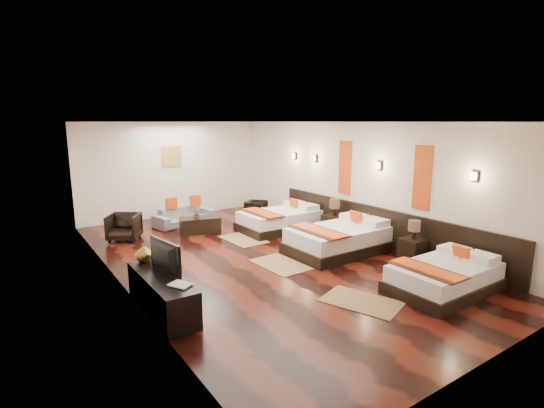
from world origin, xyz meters
TOP-DOWN VIEW (x-y plane):
  - floor at (0.00, 0.00)m, footprint 5.50×9.50m
  - ceiling at (0.00, 0.00)m, footprint 5.50×9.50m
  - back_wall at (0.00, 4.75)m, footprint 5.50×0.01m
  - left_wall at (-2.75, 0.00)m, footprint 0.01×9.50m
  - right_wall at (2.75, 0.00)m, footprint 0.01×9.50m
  - headboard_panel at (2.71, -0.80)m, footprint 0.08×6.60m
  - bed_near at (1.69, -3.22)m, footprint 1.90×1.19m
  - bed_mid at (1.70, -0.67)m, footprint 2.22×1.40m
  - bed_far at (1.70, 1.57)m, footprint 2.07×1.30m
  - nightstand_a at (2.44, -2.00)m, footprint 0.44×0.44m
  - nightstand_b at (2.44, 0.32)m, footprint 0.48×0.48m
  - jute_mat_near at (0.21, -2.76)m, footprint 1.12×1.39m
  - jute_mat_mid at (0.14, -0.63)m, footprint 0.79×1.23m
  - jute_mat_far at (0.42, 1.33)m, footprint 0.81×1.23m
  - tv_console at (-2.50, -1.27)m, footprint 0.50×1.80m
  - tv at (-2.45, -1.13)m, footprint 0.25×0.86m
  - book at (-2.50, -1.84)m, footprint 0.34×0.37m
  - figurine at (-2.50, -0.49)m, footprint 0.33×0.33m
  - sofa at (-0.17, 3.55)m, footprint 1.79×1.02m
  - armchair_left at (-1.96, 2.89)m, footprint 0.97×0.98m
  - armchair_right at (1.87, 3.03)m, footprint 0.81×0.81m
  - coffee_table at (-0.17, 2.50)m, footprint 1.09×0.74m
  - table_plant at (-0.26, 2.49)m, footprint 0.26×0.24m
  - orange_panel_a at (2.73, -1.90)m, footprint 0.04×0.40m
  - orange_panel_b at (2.73, 0.30)m, footprint 0.04×0.40m
  - sconce_near at (2.70, -3.00)m, footprint 0.07×0.12m
  - sconce_mid at (2.70, -0.80)m, footprint 0.07×0.12m
  - sconce_far at (2.70, 1.40)m, footprint 0.07×0.12m
  - sconce_lounge at (2.70, 2.30)m, footprint 0.07×0.12m
  - gold_artwork at (0.00, 4.73)m, footprint 0.60×0.04m

SIDE VIEW (x-z plane):
  - floor at x=0.00m, z-range -0.01..0.01m
  - jute_mat_near at x=0.21m, z-range 0.00..0.01m
  - jute_mat_mid at x=0.14m, z-range 0.00..0.01m
  - jute_mat_far at x=0.42m, z-range 0.00..0.01m
  - coffee_table at x=-0.17m, z-range 0.00..0.40m
  - sofa at x=-0.17m, z-range 0.00..0.49m
  - bed_near at x=1.69m, z-range -0.11..0.61m
  - armchair_right at x=1.87m, z-range 0.00..0.53m
  - bed_far at x=1.70m, z-range -0.12..0.67m
  - tv_console at x=-2.50m, z-range 0.00..0.55m
  - bed_mid at x=1.70m, z-range -0.13..0.71m
  - nightstand_a at x=2.44m, z-range -0.13..0.74m
  - armchair_left at x=-1.96m, z-range 0.00..0.65m
  - nightstand_b at x=2.44m, z-range -0.14..0.81m
  - headboard_panel at x=2.71m, z-range 0.00..0.90m
  - table_plant at x=-0.26m, z-range 0.40..0.64m
  - book at x=-2.50m, z-range 0.55..0.58m
  - figurine at x=-2.50m, z-range 0.55..0.86m
  - tv at x=-2.45m, z-range 0.55..1.04m
  - back_wall at x=0.00m, z-range 0.00..2.80m
  - left_wall at x=-2.75m, z-range 0.00..2.80m
  - right_wall at x=2.75m, z-range 0.00..2.80m
  - orange_panel_a at x=2.73m, z-range 1.05..2.35m
  - orange_panel_b at x=2.73m, z-range 1.05..2.35m
  - gold_artwork at x=0.00m, z-range 1.50..2.10m
  - sconce_near at x=2.70m, z-range 1.76..1.94m
  - sconce_mid at x=2.70m, z-range 1.76..1.94m
  - sconce_far at x=2.70m, z-range 1.76..1.94m
  - sconce_lounge at x=2.70m, z-range 1.76..1.94m
  - ceiling at x=0.00m, z-range 2.79..2.80m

